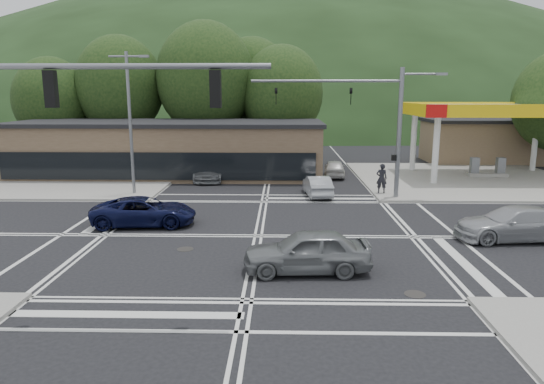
{
  "coord_description": "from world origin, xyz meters",
  "views": [
    {
      "loc": [
        1.13,
        -21.53,
        6.5
      ],
      "look_at": [
        0.57,
        3.35,
        1.4
      ],
      "focal_mm": 32.0,
      "sensor_mm": 36.0,
      "label": 1
    }
  ],
  "objects_px": {
    "car_silver_east": "(514,223)",
    "car_queue_b": "(335,168)",
    "car_queue_a": "(317,186)",
    "car_blue_west": "(144,211)",
    "car_northbound": "(210,170)",
    "pedestrian": "(382,178)",
    "car_grey_center": "(307,251)"
  },
  "relations": [
    {
      "from": "car_queue_b",
      "to": "car_northbound",
      "type": "relative_size",
      "value": 0.77
    },
    {
      "from": "pedestrian",
      "to": "car_queue_b",
      "type": "bearing_deg",
      "value": -68.34
    },
    {
      "from": "car_grey_center",
      "to": "car_blue_west",
      "type": "bearing_deg",
      "value": -131.97
    },
    {
      "from": "car_blue_west",
      "to": "car_northbound",
      "type": "height_order",
      "value": "car_northbound"
    },
    {
      "from": "car_queue_a",
      "to": "car_northbound",
      "type": "bearing_deg",
      "value": -42.23
    },
    {
      "from": "car_silver_east",
      "to": "car_northbound",
      "type": "xyz_separation_m",
      "value": [
        -15.88,
        14.98,
        -0.01
      ]
    },
    {
      "from": "car_silver_east",
      "to": "car_northbound",
      "type": "height_order",
      "value": "car_silver_east"
    },
    {
      "from": "car_queue_b",
      "to": "car_blue_west",
      "type": "bearing_deg",
      "value": 57.83
    },
    {
      "from": "car_northbound",
      "to": "pedestrian",
      "type": "distance_m",
      "value": 13.02
    },
    {
      "from": "car_silver_east",
      "to": "car_queue_a",
      "type": "relative_size",
      "value": 1.3
    },
    {
      "from": "car_blue_west",
      "to": "car_queue_a",
      "type": "xyz_separation_m",
      "value": [
        9.13,
        7.21,
        -0.04
      ]
    },
    {
      "from": "car_blue_west",
      "to": "car_grey_center",
      "type": "relative_size",
      "value": 1.09
    },
    {
      "from": "car_queue_b",
      "to": "car_grey_center",
      "type": "bearing_deg",
      "value": 86.32
    },
    {
      "from": "car_silver_east",
      "to": "pedestrian",
      "type": "height_order",
      "value": "pedestrian"
    },
    {
      "from": "car_queue_a",
      "to": "car_queue_b",
      "type": "bearing_deg",
      "value": -110.16
    },
    {
      "from": "car_blue_west",
      "to": "car_grey_center",
      "type": "xyz_separation_m",
      "value": [
        7.81,
        -6.29,
        0.09
      ]
    },
    {
      "from": "car_blue_west",
      "to": "car_queue_a",
      "type": "bearing_deg",
      "value": -56.82
    },
    {
      "from": "car_northbound",
      "to": "pedestrian",
      "type": "xyz_separation_m",
      "value": [
        11.87,
        -5.34,
        0.36
      ]
    },
    {
      "from": "car_silver_east",
      "to": "car_queue_b",
      "type": "xyz_separation_m",
      "value": [
        -6.31,
        16.57,
        -0.08
      ]
    },
    {
      "from": "car_blue_west",
      "to": "car_silver_east",
      "type": "height_order",
      "value": "car_silver_east"
    },
    {
      "from": "car_queue_a",
      "to": "car_blue_west",
      "type": "bearing_deg",
      "value": 32.44
    },
    {
      "from": "car_blue_west",
      "to": "car_grey_center",
      "type": "distance_m",
      "value": 10.02
    },
    {
      "from": "car_blue_west",
      "to": "pedestrian",
      "type": "bearing_deg",
      "value": -65.48
    },
    {
      "from": "car_silver_east",
      "to": "car_queue_a",
      "type": "bearing_deg",
      "value": -142.57
    },
    {
      "from": "car_blue_west",
      "to": "car_queue_a",
      "type": "relative_size",
      "value": 1.27
    },
    {
      "from": "car_queue_a",
      "to": "pedestrian",
      "type": "bearing_deg",
      "value": 178.87
    },
    {
      "from": "car_grey_center",
      "to": "car_queue_a",
      "type": "xyz_separation_m",
      "value": [
        1.33,
        13.5,
        -0.13
      ]
    },
    {
      "from": "car_northbound",
      "to": "pedestrian",
      "type": "relative_size",
      "value": 2.68
    },
    {
      "from": "car_silver_east",
      "to": "car_northbound",
      "type": "relative_size",
      "value": 1.01
    },
    {
      "from": "car_grey_center",
      "to": "car_silver_east",
      "type": "relative_size",
      "value": 0.9
    },
    {
      "from": "car_queue_a",
      "to": "pedestrian",
      "type": "relative_size",
      "value": 2.1
    },
    {
      "from": "car_silver_east",
      "to": "car_queue_a",
      "type": "distance_m",
      "value": 12.38
    }
  ]
}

